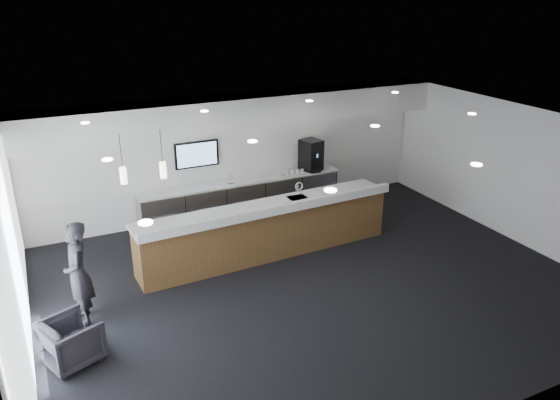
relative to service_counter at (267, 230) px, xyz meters
name	(u,v)px	position (x,y,z in m)	size (l,w,h in m)	color
ground	(313,284)	(0.29, -1.51, -0.57)	(10.00, 10.00, 0.00)	black
ceiling	(317,131)	(0.29, -1.51, 2.43)	(10.00, 8.00, 0.02)	black
back_wall	(235,154)	(0.29, 2.49, 0.93)	(10.00, 0.02, 3.00)	white
left_wall	(13,270)	(-4.71, -1.51, 0.93)	(0.02, 8.00, 3.00)	white
right_wall	(516,174)	(5.29, -1.51, 0.93)	(0.02, 8.00, 3.00)	white
soffit_bulkhead	(241,111)	(0.29, 2.04, 2.08)	(10.00, 0.90, 0.70)	white
alcove_panel	(236,150)	(0.29, 2.46, 1.03)	(9.80, 0.06, 1.40)	white
window_blinds_wall	(16,269)	(-4.67, -1.51, 0.93)	(0.04, 7.36, 2.55)	white
back_credenza	(242,198)	(0.29, 2.13, -0.10)	(5.06, 0.66, 0.95)	gray
wall_tv	(197,154)	(-0.71, 2.40, 1.08)	(1.05, 0.08, 0.62)	black
pendant_left	(171,179)	(-2.11, -0.71, 1.68)	(0.12, 0.12, 0.30)	beige
pendant_right	(129,185)	(-2.81, -0.71, 1.68)	(0.12, 0.12, 0.30)	beige
ceiling_can_lights	(317,133)	(0.29, -1.51, 2.40)	(7.00, 5.00, 0.02)	white
service_counter	(267,230)	(0.00, 0.00, 0.00)	(5.59, 1.17, 1.49)	brown
coffee_machine	(311,155)	(2.17, 2.11, 0.76)	(0.54, 0.62, 0.78)	black
info_sign_left	(231,179)	(-0.03, 2.00, 0.49)	(0.17, 0.02, 0.23)	silver
info_sign_right	(285,171)	(1.40, 2.03, 0.48)	(0.16, 0.02, 0.21)	silver
armchair	(71,341)	(-4.11, -1.95, -0.21)	(0.77, 0.79, 0.72)	black
lounge_guest	(78,274)	(-3.82, -0.91, 0.33)	(0.66, 0.44, 1.81)	black
cup_0	(312,169)	(2.15, 2.01, 0.42)	(0.09, 0.09, 0.08)	white
cup_1	(307,170)	(2.01, 2.01, 0.42)	(0.09, 0.09, 0.08)	white
cup_2	(302,171)	(1.87, 2.01, 0.42)	(0.09, 0.09, 0.08)	white
cup_3	(297,171)	(1.73, 2.01, 0.42)	(0.09, 0.09, 0.08)	white
cup_4	(292,172)	(1.59, 2.01, 0.42)	(0.09, 0.09, 0.08)	white
cup_5	(287,173)	(1.45, 2.01, 0.42)	(0.09, 0.09, 0.08)	white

